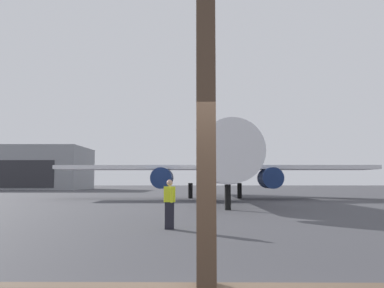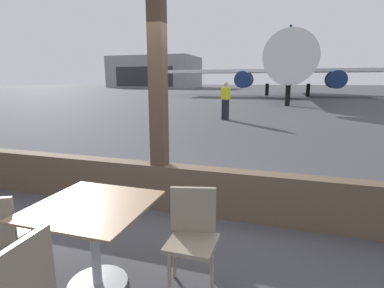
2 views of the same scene
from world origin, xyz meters
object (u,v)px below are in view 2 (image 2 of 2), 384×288
(dining_table, at_px, (94,234))
(distant_hangar, at_px, (156,72))
(airplane, at_px, (289,68))
(cafe_chair_window_left, at_px, (193,230))
(ground_crew_worker, at_px, (226,100))

(dining_table, bearing_deg, distant_hangar, 113.75)
(airplane, bearing_deg, dining_table, -92.73)
(cafe_chair_window_left, bearing_deg, airplane, 88.58)
(cafe_chair_window_left, bearing_deg, ground_crew_worker, 99.64)
(ground_crew_worker, height_order, distant_hangar, distant_hangar)
(cafe_chair_window_left, xyz_separation_m, ground_crew_worker, (-1.96, 11.52, 0.38))
(cafe_chair_window_left, xyz_separation_m, airplane, (0.84, 34.15, 2.72))
(dining_table, distance_m, ground_crew_worker, 11.85)
(cafe_chair_window_left, relative_size, distant_hangar, 0.04)
(cafe_chair_window_left, height_order, ground_crew_worker, ground_crew_worker)
(airplane, height_order, distant_hangar, airplane)
(airplane, height_order, ground_crew_worker, airplane)
(airplane, bearing_deg, ground_crew_worker, -97.06)
(airplane, bearing_deg, cafe_chair_window_left, -91.42)
(cafe_chair_window_left, relative_size, airplane, 0.03)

